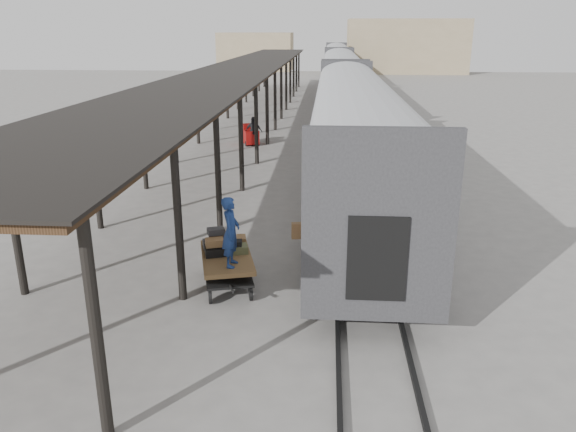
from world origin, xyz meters
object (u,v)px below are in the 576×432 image
(baggage_cart, at_px, (227,263))
(luggage_tug, at_px, (250,135))
(pedestrian, at_px, (254,131))
(porter, at_px, (231,232))

(baggage_cart, relative_size, luggage_tug, 1.76)
(baggage_cart, bearing_deg, luggage_tug, 81.37)
(luggage_tug, xyz_separation_m, pedestrian, (0.26, -0.48, 0.31))
(luggage_tug, xyz_separation_m, porter, (2.22, -19.76, 1.21))
(baggage_cart, xyz_separation_m, porter, (0.25, -0.65, 1.09))
(porter, xyz_separation_m, pedestrian, (-1.96, 19.27, -0.90))
(porter, relative_size, pedestrian, 1.04)
(porter, bearing_deg, pedestrian, 8.54)
(luggage_tug, bearing_deg, porter, -103.08)
(baggage_cart, bearing_deg, pedestrian, 80.72)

